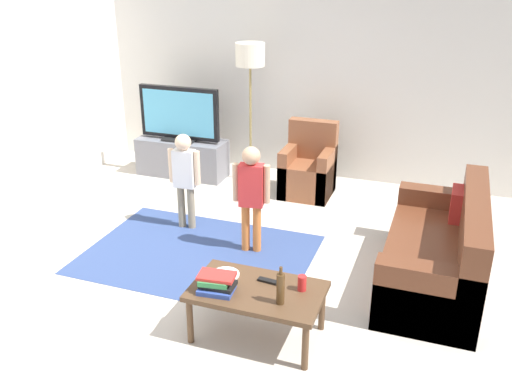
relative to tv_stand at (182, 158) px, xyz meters
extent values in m
plane|color=beige|center=(1.67, -2.30, -0.24)|extent=(7.80, 7.80, 0.00)
cube|color=silver|center=(1.67, 0.70, 1.11)|extent=(6.00, 0.12, 2.70)
cube|color=#33477A|center=(1.15, -1.95, -0.24)|extent=(2.20, 1.60, 0.01)
cube|color=slate|center=(0.00, 0.00, 0.01)|extent=(1.20, 0.44, 0.50)
cube|color=black|center=(0.00, -0.05, -0.14)|extent=(1.10, 0.32, 0.03)
cube|color=black|center=(0.00, -0.02, 0.27)|extent=(0.44, 0.28, 0.03)
cube|color=black|center=(0.00, -0.02, 0.63)|extent=(1.10, 0.07, 0.68)
cube|color=#59B2D8|center=(0.00, -0.06, 0.63)|extent=(1.00, 0.01, 0.58)
cube|color=brown|center=(3.34, -1.70, -0.03)|extent=(0.80, 1.80, 0.42)
cube|color=brown|center=(3.64, -1.70, 0.19)|extent=(0.20, 1.80, 0.86)
cube|color=brown|center=(3.34, -2.50, 0.06)|extent=(0.80, 0.20, 0.60)
cube|color=brown|center=(3.34, -0.90, 0.06)|extent=(0.80, 0.20, 0.60)
cube|color=#B22823|center=(3.49, -1.15, 0.32)|extent=(0.10, 0.32, 0.32)
cube|color=brown|center=(1.77, -0.10, -0.03)|extent=(0.60, 0.60, 0.42)
cube|color=brown|center=(1.77, 0.12, 0.21)|extent=(0.60, 0.16, 0.90)
cube|color=brown|center=(1.53, -0.10, 0.06)|extent=(0.12, 0.60, 0.60)
cube|color=brown|center=(2.01, -0.10, 0.06)|extent=(0.12, 0.60, 0.60)
cylinder|color=#262626|center=(0.93, 0.15, -0.23)|extent=(0.28, 0.28, 0.02)
cylinder|color=#99844C|center=(0.93, 0.15, 0.52)|extent=(0.03, 0.03, 1.50)
cylinder|color=silver|center=(0.93, 0.15, 1.40)|extent=(0.36, 0.36, 0.28)
cylinder|color=gray|center=(0.71, -1.43, -0.01)|extent=(0.08, 0.08, 0.48)
cylinder|color=gray|center=(0.83, -1.42, -0.01)|extent=(0.08, 0.08, 0.48)
cube|color=white|center=(0.77, -1.43, 0.44)|extent=(0.23, 0.14, 0.41)
sphere|color=beige|center=(0.77, -1.43, 0.73)|extent=(0.17, 0.17, 0.17)
cylinder|color=beige|center=(0.62, -1.43, 0.46)|extent=(0.06, 0.06, 0.37)
cylinder|color=beige|center=(0.91, -1.42, 0.46)|extent=(0.06, 0.06, 0.37)
cylinder|color=orange|center=(1.56, -1.69, 0.00)|extent=(0.08, 0.08, 0.49)
cylinder|color=orange|center=(1.67, -1.67, 0.00)|extent=(0.08, 0.08, 0.49)
cube|color=red|center=(1.61, -1.68, 0.46)|extent=(0.25, 0.17, 0.42)
sphere|color=tan|center=(1.61, -1.68, 0.76)|extent=(0.18, 0.18, 0.18)
cylinder|color=tan|center=(1.47, -1.71, 0.48)|extent=(0.07, 0.07, 0.38)
cylinder|color=tan|center=(1.76, -1.65, 0.48)|extent=(0.07, 0.07, 0.38)
cube|color=#513823|center=(2.13, -2.96, 0.16)|extent=(1.00, 0.60, 0.04)
cylinder|color=#513823|center=(1.68, -3.21, -0.05)|extent=(0.05, 0.05, 0.38)
cylinder|color=#513823|center=(2.58, -3.21, -0.05)|extent=(0.05, 0.05, 0.38)
cylinder|color=#513823|center=(1.68, -2.71, -0.05)|extent=(0.05, 0.05, 0.38)
cylinder|color=#513823|center=(2.58, -2.71, -0.05)|extent=(0.05, 0.05, 0.38)
cube|color=#334CA5|center=(1.86, -3.09, 0.19)|extent=(0.28, 0.22, 0.04)
cube|color=black|center=(1.87, -3.08, 0.23)|extent=(0.26, 0.17, 0.03)
cube|color=#388C4C|center=(1.84, -3.09, 0.26)|extent=(0.24, 0.20, 0.04)
cube|color=red|center=(1.85, -3.07, 0.30)|extent=(0.29, 0.20, 0.03)
cylinder|color=#4C3319|center=(2.35, -3.08, 0.30)|extent=(0.06, 0.06, 0.24)
cylinder|color=#4C3319|center=(2.35, -3.08, 0.44)|extent=(0.02, 0.02, 0.06)
cube|color=black|center=(2.18, -2.84, 0.19)|extent=(0.17, 0.06, 0.02)
cylinder|color=red|center=(2.45, -2.86, 0.24)|extent=(0.07, 0.07, 0.12)
cylinder|color=white|center=(1.83, -2.86, 0.18)|extent=(0.22, 0.22, 0.02)
cube|color=silver|center=(1.85, -2.86, 0.19)|extent=(0.15, 0.03, 0.01)
camera|label=1|loc=(3.34, -6.32, 2.46)|focal=39.00mm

